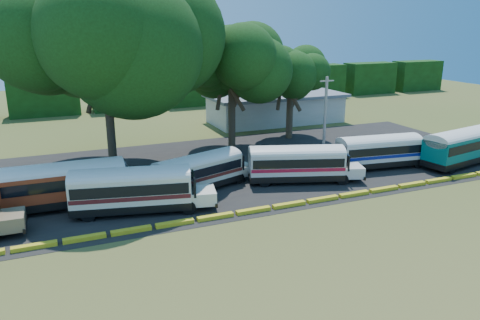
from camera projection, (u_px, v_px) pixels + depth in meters
name	position (u px, v px, depth m)	size (l,w,h in m)	color
ground	(240.00, 221.00, 33.31)	(160.00, 160.00, 0.00)	#384E1A
asphalt_strip	(201.00, 171.00, 44.29)	(64.00, 24.00, 0.02)	black
curb	(235.00, 214.00, 34.15)	(53.70, 0.45, 0.30)	yellow
terminal_building	(275.00, 108.00, 65.95)	(19.00, 9.00, 4.00)	beige
treeline_backdrop	(124.00, 91.00, 74.93)	(130.00, 4.00, 6.00)	black
bus_red	(68.00, 182.00, 35.23)	(10.84, 2.89, 3.55)	black
bus_cream_west	(134.00, 188.00, 34.22)	(10.85, 4.80, 3.47)	black
bus_cream_east	(200.00, 170.00, 38.98)	(9.75, 5.36, 3.13)	black
bus_white_red	(299.00, 162.00, 40.88)	(10.35, 5.52, 3.32)	black
bus_white_blue	(381.00, 150.00, 44.92)	(10.13, 3.67, 3.26)	black
bus_teal	(464.00, 145.00, 45.81)	(11.34, 4.69, 3.62)	black
tree_west	(103.00, 34.00, 41.15)	(15.61, 15.61, 18.33)	#3C311E
tree_center	(231.00, 58.00, 49.92)	(9.43, 9.43, 13.41)	#3C311E
tree_east	(291.00, 72.00, 55.03)	(7.05, 7.05, 10.63)	#3C311E
utility_pole	(325.00, 118.00, 47.12)	(1.60, 0.30, 8.47)	gray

